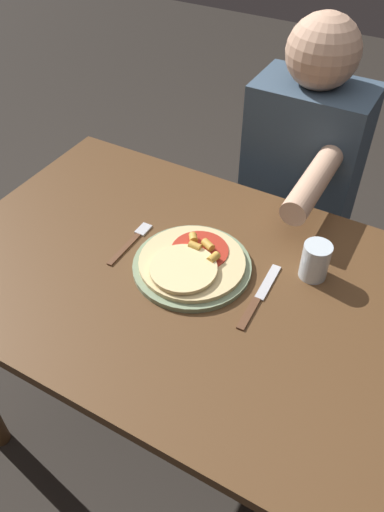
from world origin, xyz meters
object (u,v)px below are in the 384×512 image
Objects in this scene: fork at (132,241)px; knife at (259,297)px; dining_table at (183,306)px; drinking_glass at (315,261)px; plate at (192,266)px; person_diner at (301,177)px; pizza at (191,262)px.

knife is at bearing -2.78° from fork.
drinking_glass is (0.27, 0.15, 0.17)m from dining_table.
dining_table is at bearing -174.42° from knife.
knife is at bearing 5.58° from dining_table.
plate is 0.18m from knife.
dining_table is at bearing -12.04° from fork.
drinking_glass reaches higher than dining_table.
person_diner is at bearing 112.04° from drinking_glass.
drinking_glass is at bearing 14.15° from fork.
pizza is at bearing 178.85° from knife.
plate reaches higher than fork.
person_diner is (0.08, 0.63, 0.05)m from dining_table.
fork is 1.86× the size of drinking_glass.
knife is (0.36, -0.02, -0.00)m from fork.
drinking_glass is 0.54m from person_diner.
plate is at bearing 68.73° from dining_table.
drinking_glass is (0.26, 0.13, 0.02)m from pizza.
plate is 3.07× the size of drinking_glass.
plate is (0.01, 0.03, 0.13)m from dining_table.
dining_table is 0.35m from drinking_glass.
dining_table is 12.66× the size of drinking_glass.
dining_table is at bearing -116.37° from pizza.
drinking_glass reaches higher than plate.
fork is 0.65m from person_diner.
knife reaches higher than dining_table.
pizza reaches higher than fork.
person_diner is at bearing 67.36° from fork.
plate is 0.02m from pizza.
fork is 0.14× the size of person_diner.
dining_table is 4.13× the size of plate.
knife is at bearing -79.47° from person_diner.
dining_table is 0.64m from person_diner.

